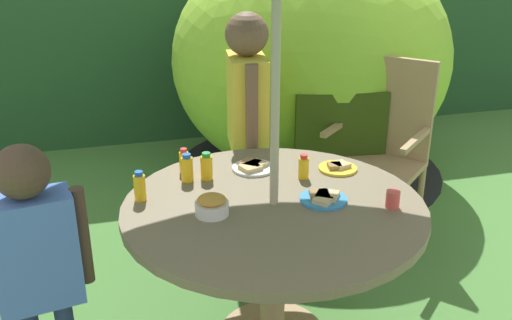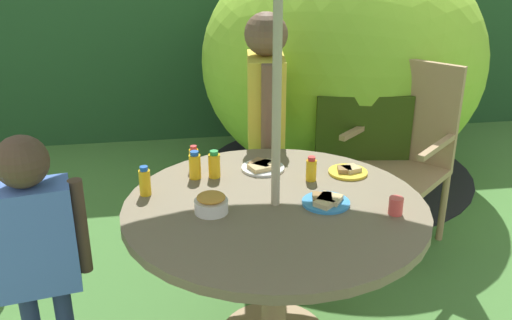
% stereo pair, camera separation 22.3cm
% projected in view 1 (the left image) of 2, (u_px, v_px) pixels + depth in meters
% --- Properties ---
extents(hedge_backdrop, '(9.00, 0.70, 1.86)m').
position_uv_depth(hedge_backdrop, '(173.00, 26.00, 5.03)').
color(hedge_backdrop, '#234C28').
rests_on(hedge_backdrop, ground_plane).
extents(garden_table, '(1.26, 1.26, 0.69)m').
position_uv_depth(garden_table, '(274.00, 227.00, 2.41)').
color(garden_table, tan).
rests_on(garden_table, ground_plane).
extents(wooden_chair, '(0.67, 0.68, 1.06)m').
position_uv_depth(wooden_chair, '(382.00, 141.00, 3.37)').
color(wooden_chair, tan).
rests_on(wooden_chair, ground_plane).
extents(dome_tent, '(2.30, 2.30, 1.71)m').
position_uv_depth(dome_tent, '(311.00, 61.00, 4.13)').
color(dome_tent, '#8CC633').
rests_on(dome_tent, ground_plane).
extents(child_in_yellow_shirt, '(0.24, 0.45, 1.35)m').
position_uv_depth(child_in_yellow_shirt, '(247.00, 103.00, 3.11)').
color(child_in_yellow_shirt, brown).
rests_on(child_in_yellow_shirt, ground_plane).
extents(child_in_blue_shirt, '(0.38, 0.21, 1.10)m').
position_uv_depth(child_in_blue_shirt, '(35.00, 252.00, 2.00)').
color(child_in_blue_shirt, navy).
rests_on(child_in_blue_shirt, ground_plane).
extents(snack_bowl, '(0.14, 0.14, 0.08)m').
position_uv_depth(snack_bowl, '(212.00, 206.00, 2.26)').
color(snack_bowl, white).
rests_on(snack_bowl, garden_table).
extents(plate_near_left, '(0.20, 0.20, 0.03)m').
position_uv_depth(plate_near_left, '(253.00, 167.00, 2.69)').
color(plate_near_left, white).
rests_on(plate_near_left, garden_table).
extents(plate_front_edge, '(0.20, 0.20, 0.03)m').
position_uv_depth(plate_front_edge, '(323.00, 198.00, 2.38)').
color(plate_front_edge, '#338CD8').
rests_on(plate_front_edge, garden_table).
extents(plate_center_back, '(0.18, 0.18, 0.03)m').
position_uv_depth(plate_center_back, '(338.00, 167.00, 2.69)').
color(plate_center_back, yellow).
rests_on(plate_center_back, garden_table).
extents(juice_bottle_near_right, '(0.05, 0.05, 0.13)m').
position_uv_depth(juice_bottle_near_right, '(187.00, 168.00, 2.55)').
color(juice_bottle_near_right, yellow).
rests_on(juice_bottle_near_right, garden_table).
extents(juice_bottle_far_left, '(0.05, 0.05, 0.13)m').
position_uv_depth(juice_bottle_far_left, '(207.00, 167.00, 2.57)').
color(juice_bottle_far_left, yellow).
rests_on(juice_bottle_far_left, garden_table).
extents(juice_bottle_far_right, '(0.05, 0.05, 0.13)m').
position_uv_depth(juice_bottle_far_right, '(140.00, 187.00, 2.37)').
color(juice_bottle_far_right, yellow).
rests_on(juice_bottle_far_right, garden_table).
extents(juice_bottle_center_front, '(0.04, 0.04, 0.12)m').
position_uv_depth(juice_bottle_center_front, '(184.00, 161.00, 2.64)').
color(juice_bottle_center_front, yellow).
rests_on(juice_bottle_center_front, garden_table).
extents(juice_bottle_mid_left, '(0.05, 0.05, 0.11)m').
position_uv_depth(juice_bottle_mid_left, '(304.00, 167.00, 2.58)').
color(juice_bottle_mid_left, yellow).
rests_on(juice_bottle_mid_left, garden_table).
extents(cup_near, '(0.06, 0.06, 0.07)m').
position_uv_depth(cup_near, '(393.00, 199.00, 2.32)').
color(cup_near, '#E04C47').
rests_on(cup_near, garden_table).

